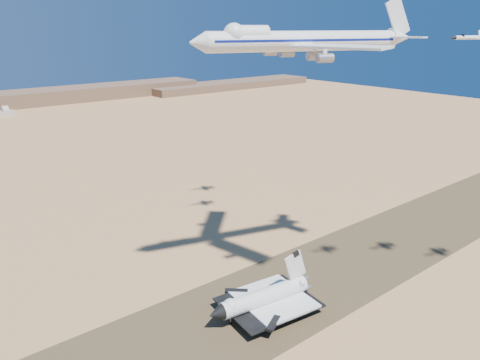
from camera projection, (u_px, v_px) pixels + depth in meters
ground at (234, 317)px, 167.27m from camera, size 1200.00×1200.00×0.00m
runway at (234, 317)px, 167.26m from camera, size 600.00×50.00×0.06m
ridgeline at (16, 102)px, 592.01m from camera, size 960.00×90.00×18.00m
shuttle at (264, 299)px, 168.27m from camera, size 42.94×29.63×21.09m
carrier_747 at (299, 41)px, 162.74m from camera, size 87.52×65.29×21.90m
crew_a at (293, 315)px, 166.73m from camera, size 0.45×0.68×1.86m
crew_b at (297, 315)px, 166.75m from camera, size 0.93×0.93×1.71m
crew_c at (301, 312)px, 168.85m from camera, size 1.12×0.78×1.73m
chase_jet_a at (468, 37)px, 148.41m from camera, size 13.33×7.87×3.42m
chase_jet_d at (262, 44)px, 208.15m from camera, size 15.37×8.94×3.91m
chase_jet_e at (258, 37)px, 231.69m from camera, size 16.11×9.37×4.10m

